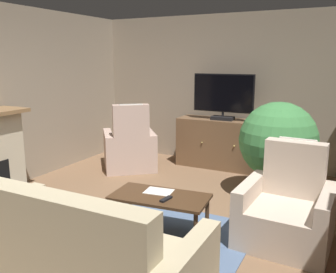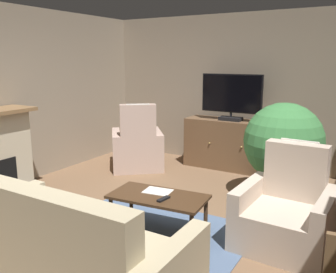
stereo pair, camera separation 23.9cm
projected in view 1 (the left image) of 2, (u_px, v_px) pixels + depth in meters
ground_plane at (146, 238)px, 3.89m from camera, size 5.78×6.83×0.04m
wall_back at (236, 91)px, 6.36m from camera, size 5.78×0.10×2.64m
rug_central at (147, 237)px, 3.85m from camera, size 2.07×1.69×0.01m
tv_cabinet at (223, 145)px, 6.29m from camera, size 1.58×0.54×0.85m
television at (223, 96)px, 6.07m from camera, size 1.05×0.20×0.78m
coffee_table at (160, 200)px, 3.86m from camera, size 1.08×0.62×0.44m
tv_remote at (166, 199)px, 3.72m from camera, size 0.07×0.17×0.02m
folded_newspaper at (159, 191)px, 3.96m from camera, size 0.33×0.26×0.01m
sofa_floral at (79, 258)px, 2.86m from camera, size 2.00×0.88×0.96m
armchair_in_far_corner at (130, 149)px, 6.22m from camera, size 1.21×1.22×1.18m
armchair_beside_cabinet at (286, 212)px, 3.73m from camera, size 0.93×0.90×1.03m
potted_plant_leafy_by_curtain at (278, 141)px, 4.83m from camera, size 1.04×1.04×1.32m
cat at (70, 210)px, 4.27m from camera, size 0.45×0.56×0.23m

